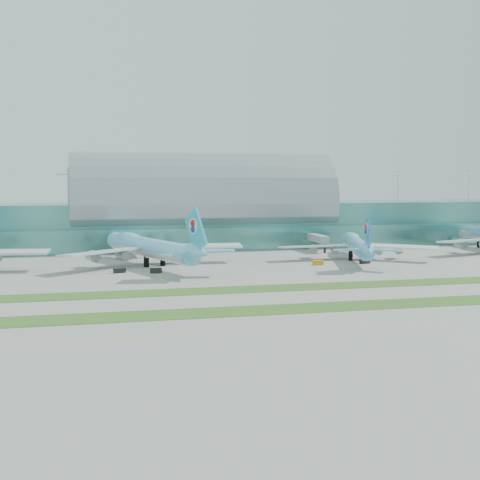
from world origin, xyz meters
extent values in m
plane|color=gray|center=(0.00, 0.00, 0.00)|extent=(700.00, 700.00, 0.00)
cube|color=#3D7A75|center=(0.00, 130.00, 10.00)|extent=(340.00, 42.00, 20.00)
cube|color=#3D7A75|center=(0.00, 106.00, 5.00)|extent=(340.00, 8.00, 10.00)
ellipsoid|color=#9EA5A8|center=(0.00, 130.00, 20.00)|extent=(340.00, 46.20, 16.17)
cylinder|color=white|center=(0.00, 130.00, 28.00)|extent=(0.80, 0.80, 16.00)
cube|color=#B2B7B7|center=(-31.00, 95.00, 5.50)|extent=(3.50, 22.00, 3.00)
cylinder|color=black|center=(-31.00, 85.00, 2.00)|extent=(1.00, 1.00, 4.00)
cube|color=#B2B7B7|center=(44.00, 95.00, 5.50)|extent=(3.50, 22.00, 3.00)
cylinder|color=black|center=(44.00, 85.00, 2.00)|extent=(1.00, 1.00, 4.00)
cube|color=#B2B7B7|center=(119.00, 95.00, 5.50)|extent=(3.50, 22.00, 3.00)
cube|color=#2D591E|center=(0.00, -28.00, 0.04)|extent=(420.00, 12.00, 0.08)
cube|color=#2D591E|center=(0.00, 2.00, 0.04)|extent=(420.00, 12.00, 0.08)
cube|color=yellow|center=(0.00, -48.00, 0.01)|extent=(420.00, 0.35, 0.01)
cube|color=yellow|center=(0.00, -14.00, 0.01)|extent=(420.00, 0.35, 0.01)
cube|color=yellow|center=(0.00, 18.00, 0.01)|extent=(420.00, 0.35, 0.01)
cube|color=yellow|center=(0.00, 40.00, 0.01)|extent=(420.00, 0.35, 0.01)
cylinder|color=#70CCF7|center=(-31.64, 62.26, 6.46)|extent=(26.97, 64.32, 6.56)
ellipsoid|color=#70CCF7|center=(-37.45, 79.69, 8.26)|extent=(12.22, 20.90, 4.68)
cone|color=#70CCF7|center=(-42.82, 95.79, 6.46)|extent=(7.90, 7.10, 6.56)
cone|color=#70CCF7|center=(-19.93, 27.12, 7.73)|extent=(8.93, 11.01, 6.23)
cube|color=white|center=(-49.04, 54.22, 6.03)|extent=(29.34, 26.66, 1.29)
cylinder|color=gray|center=(-46.33, 61.15, 3.81)|extent=(5.25, 6.66, 3.60)
cube|color=white|center=(-12.90, 66.27, 6.03)|extent=(32.18, 9.93, 1.29)
cylinder|color=gray|center=(-19.22, 70.19, 3.81)|extent=(5.25, 6.66, 3.60)
cube|color=#2EB4D0|center=(-20.60, 29.12, 14.39)|extent=(5.00, 13.40, 15.26)
cylinder|color=silver|center=(-20.93, 30.13, 15.98)|extent=(2.51, 5.12, 5.08)
cylinder|color=black|center=(-39.53, 85.91, 1.59)|extent=(1.90, 1.90, 3.17)
cylinder|color=black|center=(-33.31, 57.24, 1.59)|extent=(1.90, 1.90, 3.17)
cylinder|color=black|center=(-27.29, 59.24, 1.59)|extent=(1.90, 1.90, 3.17)
cylinder|color=#66BFE2|center=(47.61, 60.39, 5.57)|extent=(21.91, 55.77, 5.66)
ellipsoid|color=#66BFE2|center=(52.23, 75.55, 7.12)|extent=(10.16, 18.02, 4.03)
cone|color=#66BFE2|center=(56.50, 89.55, 5.57)|extent=(6.74, 6.01, 5.66)
cone|color=#66BFE2|center=(38.30, 29.84, 6.66)|extent=(7.54, 9.42, 5.38)
cube|color=white|center=(31.37, 63.43, 5.20)|extent=(27.88, 9.26, 1.11)
cylinder|color=gray|center=(36.73, 66.95, 3.29)|extent=(4.43, 5.71, 3.10)
cube|color=white|center=(62.79, 53.86, 5.20)|extent=(25.61, 22.56, 1.11)
cylinder|color=gray|center=(60.30, 59.77, 3.29)|extent=(4.43, 5.71, 3.10)
cube|color=#317ADA|center=(38.83, 31.58, 12.41)|extent=(4.02, 11.63, 13.16)
cylinder|color=silver|center=(39.10, 32.46, 13.78)|extent=(2.06, 4.43, 4.38)
cylinder|color=black|center=(53.88, 80.96, 1.37)|extent=(1.64, 1.64, 2.74)
cylinder|color=black|center=(43.93, 57.70, 1.37)|extent=(1.64, 1.64, 2.74)
cylinder|color=black|center=(49.17, 56.10, 1.37)|extent=(1.64, 1.64, 2.74)
cone|color=#5C9ECB|center=(121.05, 99.67, 6.24)|extent=(6.77, 5.66, 6.34)
cube|color=white|center=(99.49, 65.25, 5.83)|extent=(31.60, 16.28, 1.25)
cylinder|color=gray|center=(104.57, 70.34, 3.68)|extent=(3.96, 5.91, 3.48)
cylinder|color=black|center=(120.16, 89.65, 1.53)|extent=(1.84, 1.84, 3.07)
cube|color=black|center=(-43.45, 44.35, 0.78)|extent=(4.19, 2.81, 1.57)
cube|color=black|center=(-31.91, 40.90, 0.85)|extent=(3.71, 1.80, 1.71)
cube|color=orange|center=(27.26, 48.35, 0.85)|extent=(3.87, 2.57, 1.70)
cube|color=black|center=(45.34, 48.03, 0.75)|extent=(3.77, 2.38, 1.50)
camera|label=1|loc=(-57.09, -176.42, 30.31)|focal=50.00mm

